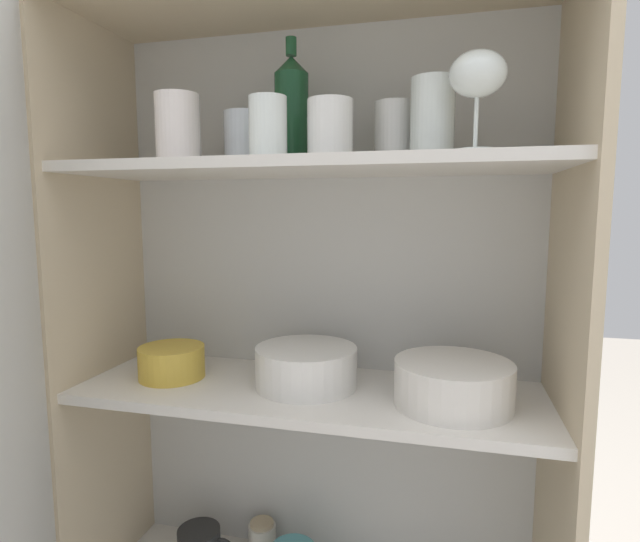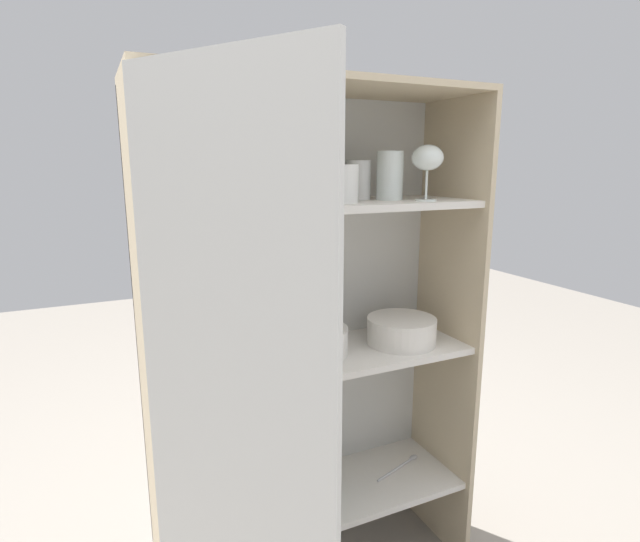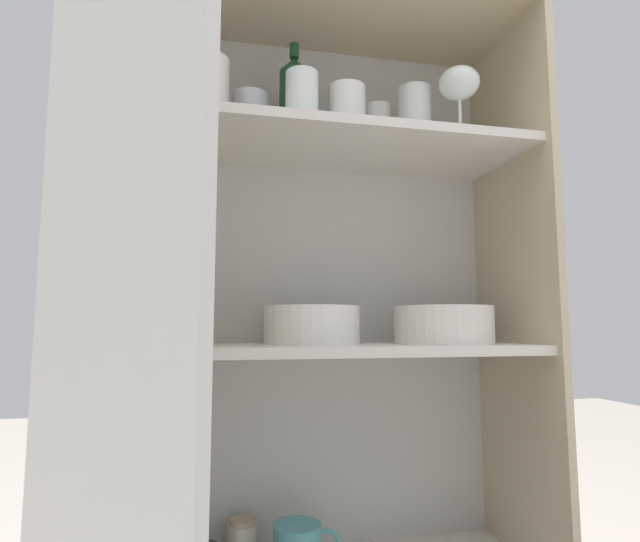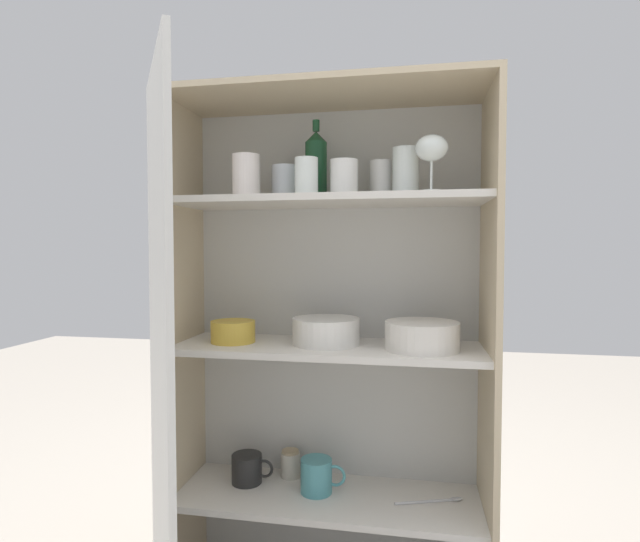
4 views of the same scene
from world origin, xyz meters
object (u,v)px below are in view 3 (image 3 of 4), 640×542
object	(u,v)px
mixing_bowl_large	(443,324)
storage_jar	(242,542)
serving_bowl_small	(168,327)
plate_stack_white	(312,325)
wine_bottle	(294,100)

from	to	relation	value
mixing_bowl_large	storage_jar	world-z (taller)	mixing_bowl_large
serving_bowl_small	storage_jar	xyz separation A→B (m)	(0.16, 0.11, -0.46)
serving_bowl_small	plate_stack_white	bearing A→B (deg)	3.94
mixing_bowl_large	storage_jar	size ratio (longest dim) A/B	2.41
serving_bowl_small	storage_jar	world-z (taller)	serving_bowl_small
wine_bottle	serving_bowl_small	size ratio (longest dim) A/B	1.76
storage_jar	serving_bowl_small	bearing A→B (deg)	-145.52
plate_stack_white	mixing_bowl_large	distance (m)	0.29
serving_bowl_small	storage_jar	bearing A→B (deg)	34.48
storage_jar	wine_bottle	bearing A→B (deg)	-30.80
mixing_bowl_large	serving_bowl_small	xyz separation A→B (m)	(-0.58, 0.01, -0.01)
wine_bottle	mixing_bowl_large	distance (m)	0.61
plate_stack_white	storage_jar	size ratio (longest dim) A/B	2.31
plate_stack_white	storage_jar	world-z (taller)	plate_stack_white
plate_stack_white	mixing_bowl_large	xyz separation A→B (m)	(0.29, -0.03, 0.00)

